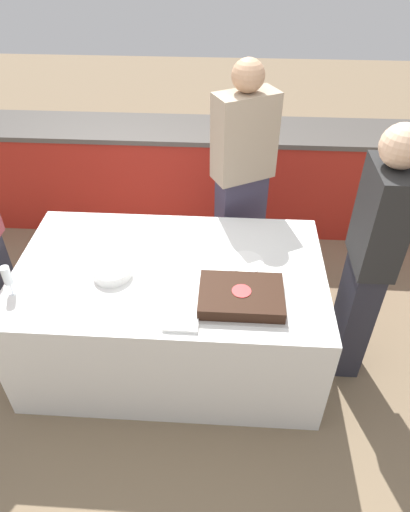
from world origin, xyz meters
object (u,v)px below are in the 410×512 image
(cake, at_px, (241,296))
(plate_stack, at_px, (112,271))
(wine_glass, at_px, (7,276))
(person_cutting_cake, at_px, (242,183))
(person_seated_right, at_px, (370,259))

(cake, bearing_deg, plate_stack, 167.33)
(plate_stack, bearing_deg, cake, -12.67)
(wine_glass, height_order, person_cutting_cake, person_cutting_cake)
(person_cutting_cake, bearing_deg, wine_glass, 10.40)
(cake, xyz_separation_m, person_seated_right, (0.72, 0.25, 0.09))
(person_cutting_cake, relative_size, person_seated_right, 1.04)
(cake, distance_m, plate_stack, 0.76)
(plate_stack, xyz_separation_m, wine_glass, (-0.53, -0.17, 0.09))
(plate_stack, relative_size, person_seated_right, 0.13)
(plate_stack, distance_m, wine_glass, 0.56)
(plate_stack, height_order, person_cutting_cake, person_cutting_cake)
(cake, bearing_deg, person_cutting_cake, 90.00)
(person_seated_right, bearing_deg, plate_stack, -86.60)
(plate_stack, distance_m, person_cutting_cake, 1.14)
(wine_glass, height_order, person_seated_right, person_seated_right)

